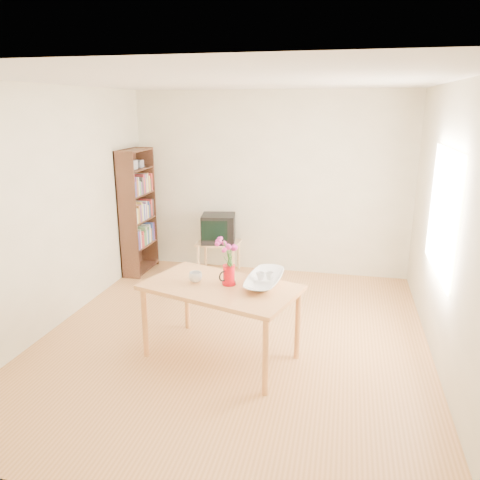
% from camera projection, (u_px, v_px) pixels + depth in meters
% --- Properties ---
extents(room, '(4.50, 4.50, 4.50)m').
position_uv_depth(room, '(236.00, 219.00, 4.62)').
color(room, '#B4773F').
rests_on(room, ground).
extents(table, '(1.60, 1.19, 0.75)m').
position_uv_depth(table, '(221.00, 293.00, 4.42)').
color(table, '#CB8345').
rests_on(table, ground).
extents(tv_stand, '(0.60, 0.45, 0.46)m').
position_uv_depth(tv_stand, '(219.00, 247.00, 6.87)').
color(tv_stand, '#E2B87F').
rests_on(tv_stand, ground).
extents(bookshelf, '(0.28, 0.70, 1.80)m').
position_uv_depth(bookshelf, '(138.00, 216.00, 6.78)').
color(bookshelf, '#341C11').
rests_on(bookshelf, ground).
extents(pitcher, '(0.14, 0.18, 0.19)m').
position_uv_depth(pitcher, '(229.00, 276.00, 4.40)').
color(pitcher, red).
rests_on(pitcher, table).
extents(flowers, '(0.22, 0.22, 0.31)m').
position_uv_depth(flowers, '(229.00, 250.00, 4.33)').
color(flowers, '#C92F8E').
rests_on(flowers, pitcher).
extents(mug, '(0.14, 0.14, 0.10)m').
position_uv_depth(mug, '(196.00, 277.00, 4.47)').
color(mug, white).
rests_on(mug, table).
extents(bowl, '(0.50, 0.50, 0.44)m').
position_uv_depth(bowl, '(265.00, 262.00, 4.39)').
color(bowl, white).
rests_on(bowl, table).
extents(teacup_a, '(0.08, 0.08, 0.06)m').
position_uv_depth(teacup_a, '(260.00, 266.00, 4.41)').
color(teacup_a, white).
rests_on(teacup_a, bowl).
extents(teacup_b, '(0.09, 0.09, 0.06)m').
position_uv_depth(teacup_b, '(270.00, 266.00, 4.41)').
color(teacup_b, white).
rests_on(teacup_b, bowl).
extents(television, '(0.54, 0.51, 0.41)m').
position_uv_depth(television, '(219.00, 228.00, 6.81)').
color(television, black).
rests_on(television, tv_stand).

